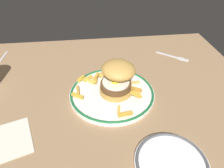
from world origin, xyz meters
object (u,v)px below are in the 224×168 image
dinner_plate (112,93)px  side_plate (171,163)px  burger (117,77)px  fork (173,56)px  napkin (10,140)px

dinner_plate → side_plate: bearing=-68.5°
dinner_plate → burger: size_ratio=1.91×
dinner_plate → fork: bearing=37.0°
fork → napkin: size_ratio=0.93×
side_plate → fork: side_plate is taller
burger → napkin: 34.89cm
dinner_plate → burger: 6.28cm
dinner_plate → burger: burger is taller
napkin → burger: bearing=26.5°
side_plate → fork: bearing=69.5°
side_plate → napkin: 41.52cm
side_plate → napkin: bearing=163.0°
burger → side_plate: 29.54cm
burger → fork: burger is taller
dinner_plate → fork: 36.50cm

